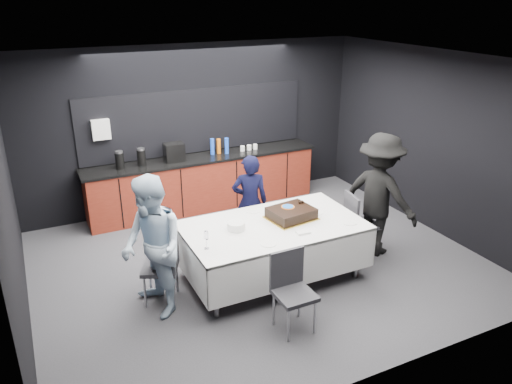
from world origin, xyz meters
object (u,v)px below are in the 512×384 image
party_table (273,234)px  plate_stack (236,226)px  champagne_flute (206,237)px  person_left (152,247)px  person_right (379,195)px  chair_right (357,219)px  chair_near (291,285)px  person_center (250,202)px  chair_left (166,262)px  cake_assembly (291,213)px

party_table → plate_stack: 0.53m
champagne_flute → person_left: size_ratio=0.13×
party_table → plate_stack: bearing=171.6°
plate_stack → person_right: (2.18, -0.09, 0.07)m
chair_right → plate_stack: bearing=179.9°
chair_near → person_center: 1.99m
person_center → person_right: (1.59, -0.94, 0.18)m
plate_stack → chair_near: (0.19, -1.09, -0.30)m
party_table → chair_near: size_ratio=2.51×
plate_stack → champagne_flute: size_ratio=1.01×
champagne_flute → chair_left: champagne_flute is taller
person_left → person_right: (3.29, 0.05, 0.04)m
person_right → cake_assembly: bearing=64.8°
chair_left → person_center: 1.73m
champagne_flute → chair_left: 0.66m
cake_assembly → person_center: bearing=103.1°
cake_assembly → plate_stack: size_ratio=2.92×
plate_stack → person_right: person_right is taller
person_center → person_left: 1.97m
chair_near → person_center: (0.40, 1.94, 0.18)m
chair_right → person_left: size_ratio=0.54×
chair_near → person_left: 1.64m
chair_left → person_center: (1.51, 0.83, 0.18)m
chair_right → chair_near: 2.03m
plate_stack → person_center: bearing=55.2°
champagne_flute → person_right: bearing=4.7°
champagne_flute → chair_right: 2.47m
champagne_flute → chair_right: champagne_flute is taller
champagne_flute → chair_near: bearing=-47.8°
cake_assembly → person_left: size_ratio=0.39×
party_table → chair_right: bearing=2.8°
champagne_flute → person_center: (1.11, 1.16, -0.22)m
champagne_flute → chair_left: size_ratio=0.24×
chair_right → party_table: bearing=-177.2°
chair_left → cake_assembly: bearing=-1.2°
party_table → plate_stack: plate_stack is taller
party_table → cake_assembly: bearing=10.4°
chair_left → person_center: person_center is taller
party_table → person_left: person_left is taller
party_table → person_right: 1.71m
person_center → chair_right: bearing=166.5°
cake_assembly → chair_near: (-0.60, -1.07, -0.32)m
plate_stack → chair_left: bearing=178.7°
plate_stack → champagne_flute: (-0.52, -0.31, 0.11)m
party_table → person_right: bearing=-0.6°
chair_right → person_center: 1.57m
person_center → person_left: person_left is taller
plate_stack → cake_assembly: bearing=-1.2°
chair_left → champagne_flute: bearing=-39.1°
person_center → chair_left: bearing=48.1°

